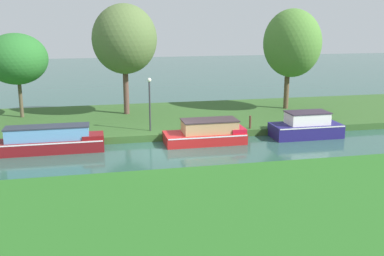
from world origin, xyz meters
TOP-DOWN VIEW (x-y plane):
  - ground_plane at (0.00, 0.00)m, footprint 120.00×120.00m
  - riverbank_far at (0.00, 7.00)m, footprint 72.00×10.00m
  - riverbank_near at (0.00, -9.00)m, footprint 72.00×10.00m
  - maroon_barge at (-5.97, 1.20)m, footprint 5.50×1.47m
  - navy_narrowboat at (8.57, 1.20)m, footprint 4.13×1.82m
  - red_cruiser at (2.53, 1.20)m, footprint 4.53×1.95m
  - willow_tree_left at (-8.46, 8.42)m, footprint 4.00×3.93m
  - willow_tree_centre at (-1.48, 8.01)m, footprint 4.31×4.67m
  - willow_tree_right at (10.16, 7.25)m, footprint 3.97×4.54m
  - lamp_post at (-0.48, 3.09)m, footprint 0.24×0.24m
  - mooring_post_near at (5.49, 2.38)m, footprint 0.13×0.13m

SIDE VIEW (x-z plane):
  - ground_plane at x=0.00m, z-range 0.00..0.00m
  - riverbank_far at x=0.00m, z-range 0.00..0.40m
  - riverbank_near at x=0.00m, z-range 0.00..0.40m
  - red_cruiser at x=2.53m, z-range -0.10..1.24m
  - maroon_barge at x=-5.97m, z-range -0.09..1.32m
  - navy_narrowboat at x=8.57m, z-range -0.14..1.40m
  - mooring_post_near at x=5.49m, z-range 0.40..1.18m
  - lamp_post at x=-0.48m, z-range 0.79..3.92m
  - willow_tree_left at x=-8.46m, z-range 1.52..7.09m
  - willow_tree_right at x=10.16m, z-range 1.58..8.74m
  - willow_tree_centre at x=-1.48m, z-range 1.79..9.24m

